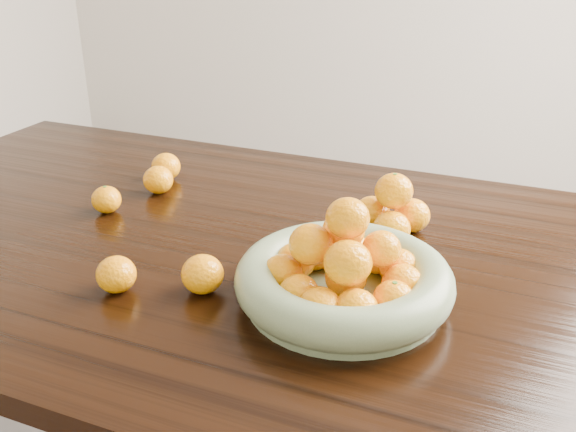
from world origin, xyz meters
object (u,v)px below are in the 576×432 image
at_px(fruit_bowl, 344,276).
at_px(loose_orange_0, 106,200).
at_px(orange_pyramid, 392,211).
at_px(dining_table, 286,292).

height_order(fruit_bowl, loose_orange_0, fruit_bowl).
bearing_deg(orange_pyramid, fruit_bowl, -92.49).
xyz_separation_m(fruit_bowl, orange_pyramid, (0.01, 0.26, 0.00)).
distance_m(fruit_bowl, orange_pyramid, 0.26).
height_order(dining_table, loose_orange_0, loose_orange_0).
height_order(dining_table, orange_pyramid, orange_pyramid).
bearing_deg(dining_table, fruit_bowl, -39.89).
relative_size(dining_table, fruit_bowl, 5.85).
xyz_separation_m(dining_table, orange_pyramid, (0.16, 0.14, 0.14)).
bearing_deg(loose_orange_0, fruit_bowl, -14.27).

